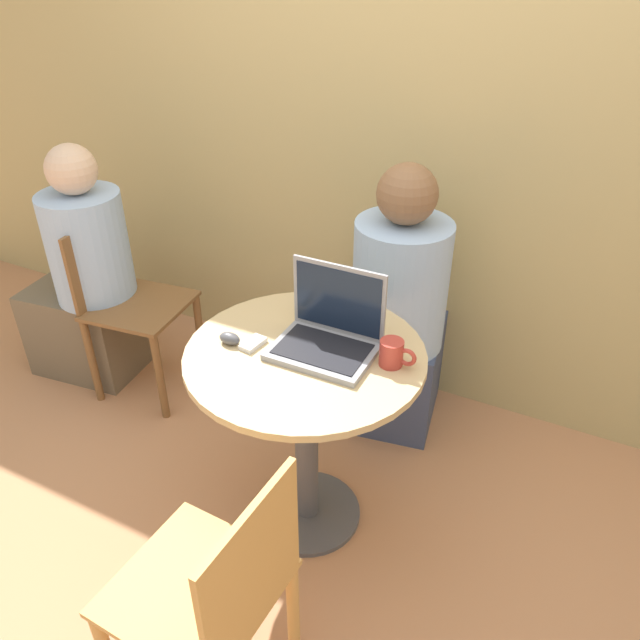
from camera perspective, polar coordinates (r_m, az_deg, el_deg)
ground_plane at (r=2.49m, az=-1.13°, el=-17.26°), size 12.00×12.00×0.00m
back_wall at (r=2.58m, az=9.25°, el=18.66°), size 7.00×0.05×2.60m
round_table at (r=2.09m, az=-1.30°, el=-7.19°), size 0.77×0.77×0.75m
laptop at (r=1.96m, az=0.77°, el=-1.17°), size 0.32×0.24×0.26m
cell_phone at (r=2.01m, az=-6.15°, el=-2.15°), size 0.06×0.09×0.02m
computer_mouse at (r=2.02m, az=-8.26°, el=-1.68°), size 0.07×0.04×0.04m
coffee_cup at (r=1.91m, az=6.67°, el=-3.05°), size 0.12×0.07×0.09m
chair_empty at (r=1.75m, az=-9.54°, el=-23.86°), size 0.42×0.42×0.85m
person_seated at (r=2.62m, az=7.29°, el=-0.28°), size 0.44×0.60×1.19m
chair_background at (r=2.95m, az=-17.05°, el=1.33°), size 0.44×0.44×0.82m
person_background at (r=3.10m, az=-20.60°, el=2.91°), size 0.57×0.39×1.15m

